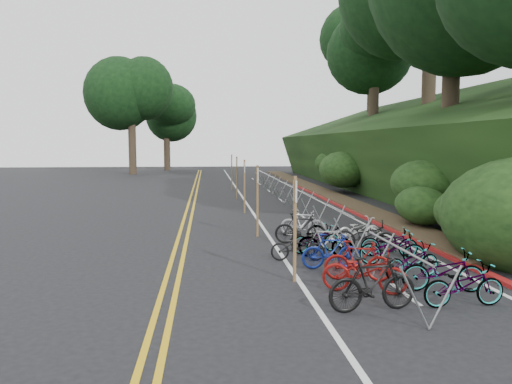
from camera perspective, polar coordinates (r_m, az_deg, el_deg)
ground at (r=12.62m, az=-0.24°, el=-9.34°), size 120.00×120.00×0.00m
road_markings at (r=22.55m, az=-1.06°, el=-2.72°), size 7.47×80.00×0.01m
red_curb at (r=25.30m, az=10.11°, el=-1.80°), size 0.25×28.00×0.10m
embankment at (r=34.23m, az=18.75°, el=4.11°), size 14.30×48.14×9.11m
tree_cluster at (r=36.88m, az=12.39°, el=18.75°), size 32.71×54.26×18.85m
bike_rack_front at (r=10.66m, az=15.74°, el=-7.50°), size 1.14×3.35×1.17m
bike_racks_rest at (r=25.60m, az=3.71°, el=0.17°), size 1.14×23.00×1.17m
signpost_near at (r=11.69m, az=4.47°, el=-3.40°), size 0.08×0.40×2.49m
signposts_rest at (r=26.27m, az=-1.81°, el=1.57°), size 0.08×18.40×2.50m
bike_front at (r=13.95m, az=4.80°, el=-6.25°), size 0.69×1.56×0.79m
bike_valet at (r=13.51m, az=12.34°, el=-6.44°), size 3.13×9.58×1.08m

